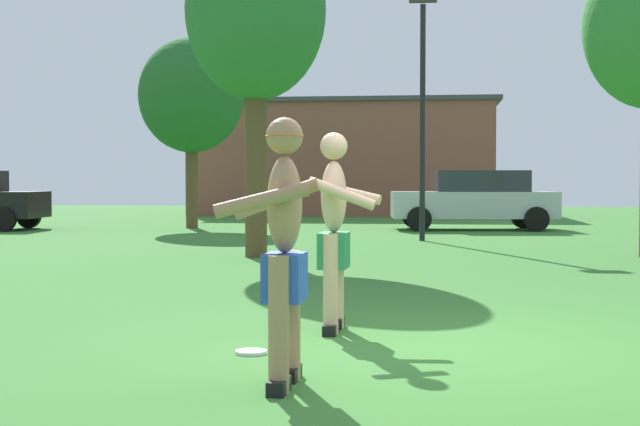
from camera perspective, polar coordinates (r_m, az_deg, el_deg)
The scene contains 9 objects.
ground_plane at distance 7.33m, azimuth 7.12°, elevation -8.29°, with size 80.00×80.00×0.00m, color #38752D.
player_with_cap at distance 5.84m, azimuth -2.27°, elevation -1.57°, with size 0.61×0.65×1.72m.
player_in_green at distance 7.98m, azimuth 0.91°, elevation -0.81°, with size 0.62×0.67×1.73m.
frisbee at distance 7.07m, azimuth -4.29°, elevation -8.56°, with size 0.24×0.24×0.03m, color white.
car_silver_mid_lot at distance 24.94m, azimuth 9.55°, elevation 0.87°, with size 4.45×2.36×1.58m.
lamp_post at distance 20.24m, azimuth 6.37°, elevation 7.69°, with size 0.60×0.24×5.36m.
outbuilding_behind_lot at distance 36.39m, azimuth 1.55°, elevation 3.40°, with size 11.80×5.96×4.37m.
tree_left_field at distance 16.06m, azimuth -4.00°, elevation 12.20°, with size 2.40×2.40×5.75m.
tree_behind_players at distance 25.79m, azimuth -7.95°, elevation 7.19°, with size 2.90×2.90×5.25m.
Camera 1 is at (-0.04, -7.21, 1.31)m, focal length 51.77 mm.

